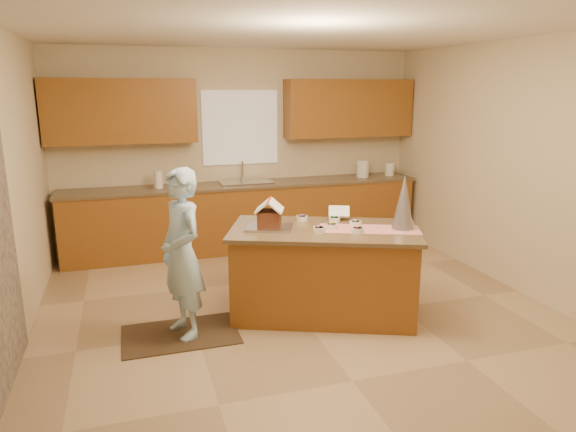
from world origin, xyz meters
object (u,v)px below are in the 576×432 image
object	(u,v)px
gingerbread_house	(269,216)
tinsel_tree	(404,202)
boy	(182,254)
island_base	(324,273)

from	to	relation	value
gingerbread_house	tinsel_tree	bearing A→B (deg)	-17.84
boy	gingerbread_house	size ratio (longest dim) A/B	4.40
tinsel_tree	gingerbread_house	xyz separation A→B (m)	(-1.21, 0.39, -0.14)
gingerbread_house	boy	bearing A→B (deg)	-166.32
island_base	tinsel_tree	distance (m)	1.03
gingerbread_house	island_base	bearing A→B (deg)	-16.95
island_base	gingerbread_house	world-z (taller)	gingerbread_house
island_base	boy	size ratio (longest dim) A/B	1.13
island_base	boy	distance (m)	1.41
island_base	gingerbread_house	bearing A→B (deg)	-174.81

